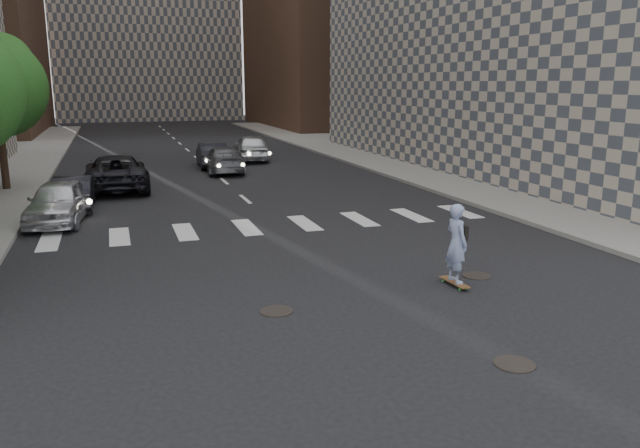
# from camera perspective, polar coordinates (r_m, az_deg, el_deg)

# --- Properties ---
(ground) EXTENTS (160.00, 160.00, 0.00)m
(ground) POSITION_cam_1_polar(r_m,az_deg,el_deg) (12.72, 6.25, -8.77)
(ground) COLOR black
(ground) RESTS_ON ground
(sidewalk_right) EXTENTS (13.00, 80.00, 0.15)m
(sidewalk_right) POSITION_cam_1_polar(r_m,az_deg,el_deg) (36.68, 13.96, 5.28)
(sidewalk_right) COLOR gray
(sidewalk_right) RESTS_ON ground
(manhole_a) EXTENTS (0.70, 0.70, 0.02)m
(manhole_a) POSITION_cam_1_polar(r_m,az_deg,el_deg) (11.31, 17.35, -12.12)
(manhole_a) COLOR black
(manhole_a) RESTS_ON ground
(manhole_b) EXTENTS (0.70, 0.70, 0.02)m
(manhole_b) POSITION_cam_1_polar(r_m,az_deg,el_deg) (13.15, -4.00, -7.95)
(manhole_b) COLOR black
(manhole_b) RESTS_ON ground
(manhole_c) EXTENTS (0.70, 0.70, 0.02)m
(manhole_c) POSITION_cam_1_polar(r_m,az_deg,el_deg) (15.89, 14.13, -4.61)
(manhole_c) COLOR black
(manhole_c) RESTS_ON ground
(skateboarder) EXTENTS (0.50, 1.00, 1.97)m
(skateboarder) POSITION_cam_1_polar(r_m,az_deg,el_deg) (14.75, 12.38, -1.74)
(skateboarder) COLOR brown
(skateboarder) RESTS_ON ground
(silver_sedan) EXTENTS (2.26, 4.43, 1.44)m
(silver_sedan) POSITION_cam_1_polar(r_m,az_deg,el_deg) (22.85, -22.78, 1.89)
(silver_sedan) COLOR silver
(silver_sedan) RESTS_ON ground
(traffic_car_a) EXTENTS (1.42, 3.92, 1.28)m
(traffic_car_a) POSITION_cam_1_polar(r_m,az_deg,el_deg) (25.10, -21.59, 2.71)
(traffic_car_a) COLOR black
(traffic_car_a) RESTS_ON ground
(traffic_car_b) EXTENTS (2.14, 4.74, 1.35)m
(traffic_car_b) POSITION_cam_1_polar(r_m,az_deg,el_deg) (33.42, -8.83, 5.83)
(traffic_car_b) COLOR #5C5E64
(traffic_car_b) RESTS_ON ground
(traffic_car_c) EXTENTS (2.63, 5.63, 1.56)m
(traffic_car_c) POSITION_cam_1_polar(r_m,az_deg,el_deg) (28.98, -18.14, 4.50)
(traffic_car_c) COLOR black
(traffic_car_c) RESTS_ON ground
(traffic_car_d) EXTENTS (2.43, 4.88, 1.60)m
(traffic_car_d) POSITION_cam_1_polar(r_m,az_deg,el_deg) (38.38, -6.31, 6.98)
(traffic_car_d) COLOR silver
(traffic_car_d) RESTS_ON ground
(traffic_car_e) EXTENTS (1.67, 4.29, 1.39)m
(traffic_car_e) POSITION_cam_1_polar(r_m,az_deg,el_deg) (35.61, -9.85, 6.25)
(traffic_car_e) COLOR black
(traffic_car_e) RESTS_ON ground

